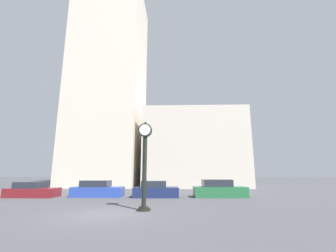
% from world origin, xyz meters
% --- Properties ---
extents(ground_plane, '(200.00, 200.00, 0.00)m').
position_xyz_m(ground_plane, '(0.00, 0.00, 0.00)').
color(ground_plane, '#424247').
extents(building_tall_tower, '(10.73, 12.00, 33.79)m').
position_xyz_m(building_tall_tower, '(-7.50, 24.00, 16.89)').
color(building_tall_tower, beige).
rests_on(building_tall_tower, ground_plane).
extents(building_storefront_row, '(14.75, 12.00, 11.19)m').
position_xyz_m(building_storefront_row, '(6.37, 24.00, 5.59)').
color(building_storefront_row, beige).
rests_on(building_storefront_row, ground_plane).
extents(street_clock, '(0.79, 0.75, 5.00)m').
position_xyz_m(street_clock, '(1.81, 1.17, 2.79)').
color(street_clock, black).
rests_on(street_clock, ground_plane).
extents(car_maroon, '(4.15, 1.89, 1.27)m').
position_xyz_m(car_maroon, '(-8.74, 7.79, 0.53)').
color(car_maroon, maroon).
rests_on(car_maroon, ground_plane).
extents(car_blue, '(4.35, 1.72, 1.38)m').
position_xyz_m(car_blue, '(-3.24, 8.23, 0.58)').
color(car_blue, '#28429E').
rests_on(car_blue, ground_plane).
extents(car_navy, '(3.89, 2.02, 1.36)m').
position_xyz_m(car_navy, '(1.85, 8.12, 0.57)').
color(car_navy, '#19234C').
rests_on(car_navy, ground_plane).
extents(car_green, '(4.50, 1.93, 1.47)m').
position_xyz_m(car_green, '(7.30, 8.27, 0.62)').
color(car_green, '#236038').
rests_on(car_green, ground_plane).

